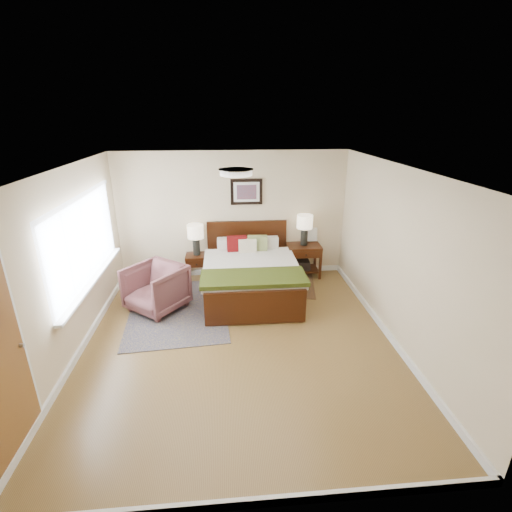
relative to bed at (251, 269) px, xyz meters
name	(u,v)px	position (x,y,z in m)	size (l,w,h in m)	color
floor	(239,341)	(-0.28, -1.48, -0.52)	(5.00, 5.00, 0.00)	brown
back_wall	(233,215)	(-0.28, 1.02, 0.73)	(4.50, 0.04, 2.50)	beige
front_wall	(252,392)	(-0.28, -3.98, 0.73)	(4.50, 0.04, 2.50)	beige
left_wall	(66,268)	(-2.53, -1.48, 0.73)	(0.04, 5.00, 2.50)	beige
right_wall	(398,257)	(1.97, -1.48, 0.73)	(0.04, 5.00, 2.50)	beige
ceiling	(236,169)	(-0.28, -1.48, 1.98)	(4.50, 5.00, 0.02)	white
window	(87,242)	(-2.48, -0.78, 0.86)	(0.11, 2.72, 1.32)	silver
ceil_fixture	(236,172)	(-0.28, -1.48, 1.95)	(0.44, 0.44, 0.08)	white
bed	(251,269)	(0.00, 0.00, 0.00)	(1.72, 2.08, 1.12)	#381908
wall_art	(247,192)	(0.00, 0.99, 1.20)	(0.62, 0.05, 0.50)	black
nightstand_left	(197,261)	(-1.01, 0.77, -0.11)	(0.44, 0.40, 0.52)	#381908
nightstand_right	(303,257)	(1.13, 0.78, -0.12)	(0.67, 0.50, 0.67)	#381908
lamp_left	(196,235)	(-1.01, 0.79, 0.43)	(0.31, 0.31, 0.61)	black
lamp_right	(305,225)	(1.13, 0.79, 0.57)	(0.31, 0.31, 0.61)	black
armchair	(156,288)	(-1.63, -0.39, -0.12)	(0.84, 0.86, 0.79)	brown
rug_persian	(178,310)	(-1.28, -0.48, -0.51)	(1.60, 2.25, 0.01)	#0C0D40
rug_navy	(294,285)	(0.88, 0.32, -0.51)	(0.76, 1.15, 0.01)	black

